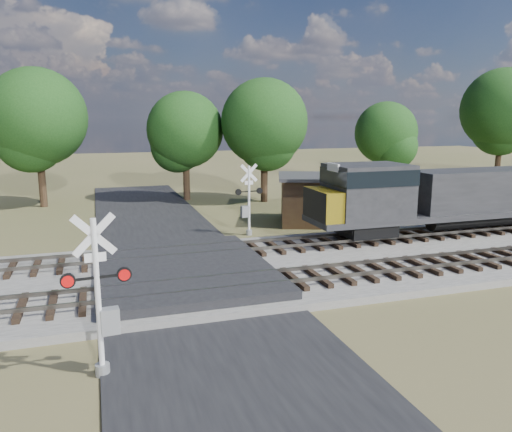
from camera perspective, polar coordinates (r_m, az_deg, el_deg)
name	(u,v)px	position (r m, az deg, el deg)	size (l,w,h in m)	color
ground	(186,283)	(21.05, -7.98, -7.54)	(160.00, 160.00, 0.00)	#50522C
ballast_bed	(390,256)	(25.03, 15.03, -4.41)	(140.00, 10.00, 0.30)	gray
road	(186,282)	(21.03, -7.98, -7.44)	(7.00, 60.00, 0.08)	black
crossing_panel	(184,272)	(21.42, -8.23, -6.33)	(7.00, 9.00, 0.62)	#262628
track_near	(273,280)	(19.83, 2.01, -7.36)	(140.00, 2.60, 0.33)	black
track_far	(239,249)	(24.39, -1.98, -3.79)	(140.00, 2.60, 0.33)	black
crossing_signal_near	(102,310)	(13.74, -17.15, -10.21)	(1.77, 0.39, 4.39)	silver
crossing_signal_far	(248,206)	(28.64, -0.96, 1.16)	(1.67, 0.37, 4.15)	silver
equipment_shed	(314,199)	(32.36, 6.65, 1.98)	(5.83, 5.83, 3.10)	#4A2F20
treeline	(271,121)	(42.00, 1.72, 10.76)	(80.21, 10.02, 11.52)	black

